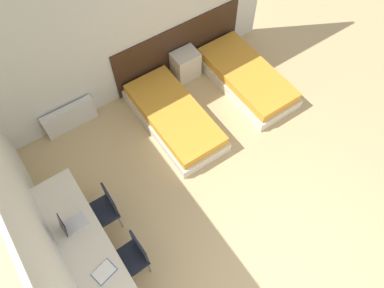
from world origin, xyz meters
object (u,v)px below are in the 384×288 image
Objects in this scene: chair_near_laptop at (104,209)px; laptop at (70,224)px; bed_near_door at (246,78)px; chair_near_notebook at (132,256)px; bed_near_window at (174,117)px; nightstand at (185,65)px.

chair_near_laptop is 2.68× the size of laptop.
chair_near_laptop is 0.55m from laptop.
bed_near_door is 3.50m from chair_near_laptop.
chair_near_notebook is (-3.35, -1.75, 0.33)m from bed_near_door.
chair_near_laptop is (-1.77, -0.96, 0.33)m from bed_near_window.
chair_near_notebook is (-1.77, -1.75, 0.33)m from bed_near_window.
laptop is (-2.22, -1.05, 0.62)m from bed_near_window.
nightstand is 0.63× the size of chair_near_notebook.
bed_near_door is at bearing 26.03° from chair_near_notebook.
chair_near_notebook is (-2.56, -2.57, 0.23)m from nightstand.
nightstand is 1.70× the size of laptop.
bed_near_door is at bearing 0.00° from bed_near_window.
bed_near_window is at bearing 29.59° from chair_near_laptop.
nightstand is at bearing 134.05° from bed_near_door.
bed_near_door is at bearing 12.09° from laptop.
laptop is at bearing -148.24° from nightstand.
chair_near_notebook is at bearing -60.31° from laptop.
chair_near_laptop reaches higher than nightstand.
bed_near_window is at bearing -134.05° from nightstand.
nightstand is at bearing 45.95° from bed_near_window.
bed_near_window is 1.00× the size of bed_near_door.
chair_near_notebook reaches higher than bed_near_window.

